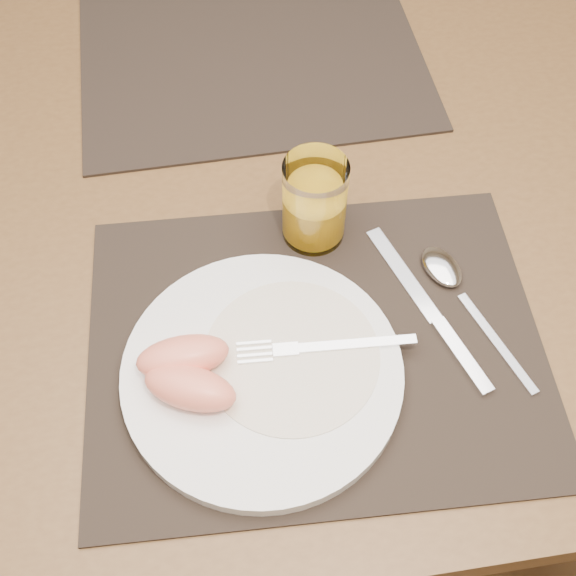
# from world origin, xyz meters

# --- Properties ---
(ground) EXTENTS (5.00, 5.00, 0.00)m
(ground) POSITION_xyz_m (0.00, 0.00, 0.00)
(ground) COLOR #54381D
(ground) RESTS_ON ground
(table) EXTENTS (1.40, 0.90, 0.75)m
(table) POSITION_xyz_m (0.00, 0.00, 0.67)
(table) COLOR brown
(table) RESTS_ON ground
(placemat_near) EXTENTS (0.46, 0.37, 0.00)m
(placemat_near) POSITION_xyz_m (0.03, -0.22, 0.75)
(placemat_near) COLOR black
(placemat_near) RESTS_ON table
(placemat_far) EXTENTS (0.46, 0.36, 0.00)m
(placemat_far) POSITION_xyz_m (0.02, 0.22, 0.75)
(placemat_far) COLOR black
(placemat_far) RESTS_ON table
(plate) EXTENTS (0.27, 0.27, 0.02)m
(plate) POSITION_xyz_m (-0.03, -0.25, 0.76)
(plate) COLOR white
(plate) RESTS_ON placemat_near
(plate_dressing) EXTENTS (0.17, 0.17, 0.00)m
(plate_dressing) POSITION_xyz_m (0.00, -0.24, 0.77)
(plate_dressing) COLOR white
(plate_dressing) RESTS_ON plate
(fork) EXTENTS (0.18, 0.03, 0.00)m
(fork) POSITION_xyz_m (0.02, -0.23, 0.77)
(fork) COLOR silver
(fork) RESTS_ON plate
(knife) EXTENTS (0.08, 0.21, 0.01)m
(knife) POSITION_xyz_m (0.15, -0.21, 0.76)
(knife) COLOR silver
(knife) RESTS_ON placemat_near
(spoon) EXTENTS (0.08, 0.19, 0.01)m
(spoon) POSITION_xyz_m (0.18, -0.17, 0.76)
(spoon) COLOR silver
(spoon) RESTS_ON placemat_near
(juice_glass) EXTENTS (0.07, 0.07, 0.10)m
(juice_glass) POSITION_xyz_m (0.05, -0.08, 0.80)
(juice_glass) COLOR white
(juice_glass) RESTS_ON placemat_near
(grapefruit_wedges) EXTENTS (0.10, 0.09, 0.04)m
(grapefruit_wedges) POSITION_xyz_m (-0.10, -0.25, 0.79)
(grapefruit_wedges) COLOR #FB8766
(grapefruit_wedges) RESTS_ON plate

